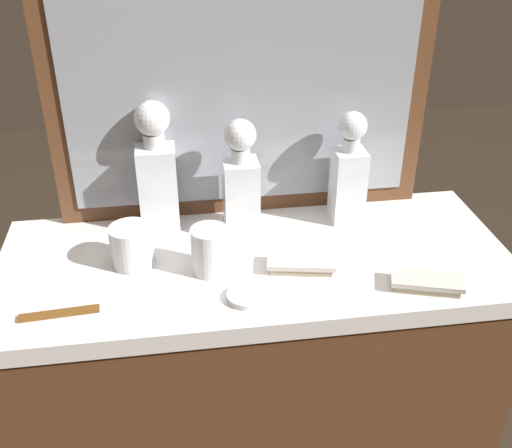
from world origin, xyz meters
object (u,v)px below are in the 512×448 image
crystal_decanter_center (157,178)px  silver_brush_right (427,282)px  crystal_decanter_right (348,178)px  tortoiseshell_comb (59,313)px  crystal_decanter_left (241,189)px  crystal_tumbler_right (210,252)px  silver_brush_rear (301,264)px  crystal_tumbler_far_left (132,247)px  porcelain_dish (247,296)px

crystal_decanter_center → silver_brush_right: size_ratio=1.97×
crystal_decanter_right → tortoiseshell_comb: bearing=-156.3°
crystal_decanter_left → tortoiseshell_comb: 0.46m
crystal_tumbler_right → silver_brush_rear: crystal_tumbler_right is taller
crystal_tumbler_far_left → porcelain_dish: size_ratio=1.16×
crystal_decanter_right → porcelain_dish: size_ratio=3.45×
crystal_decanter_left → crystal_decanter_right: bearing=4.6°
crystal_decanter_right → crystal_tumbler_right: (-0.33, -0.17, -0.06)m
crystal_decanter_left → silver_brush_right: size_ratio=1.77×
crystal_tumbler_right → crystal_tumbler_far_left: size_ratio=1.11×
crystal_decanter_left → crystal_tumbler_far_left: bearing=-157.2°
crystal_decanter_right → crystal_tumbler_right: crystal_decanter_right is taller
crystal_decanter_left → tortoiseshell_comb: size_ratio=1.82×
silver_brush_rear → tortoiseshell_comb: size_ratio=1.02×
crystal_decanter_left → porcelain_dish: size_ratio=3.50×
crystal_decanter_left → crystal_decanter_center: size_ratio=0.90×
crystal_decanter_left → crystal_decanter_center: (-0.18, 0.05, 0.01)m
crystal_decanter_center → crystal_tumbler_right: (0.10, -0.20, -0.08)m
crystal_decanter_left → crystal_decanter_right: 0.25m
silver_brush_rear → crystal_tumbler_far_left: bearing=168.4°
crystal_tumbler_far_left → porcelain_dish: crystal_tumbler_far_left is taller
crystal_decanter_center → porcelain_dish: bearing=-62.9°
crystal_decanter_left → crystal_tumbler_far_left: (-0.24, -0.10, -0.07)m
tortoiseshell_comb → silver_brush_rear: bearing=9.8°
crystal_tumbler_far_left → silver_brush_rear: bearing=-11.6°
silver_brush_right → tortoiseshell_comb: (-0.70, 0.02, -0.01)m
crystal_tumbler_right → crystal_tumbler_far_left: crystal_tumbler_right is taller
crystal_decanter_left → crystal_decanter_right: size_ratio=1.02×
crystal_decanter_left → silver_brush_rear: (0.10, -0.17, -0.09)m
crystal_tumbler_far_left → porcelain_dish: bearing=-35.5°
crystal_tumbler_far_left → silver_brush_right: size_ratio=0.59×
crystal_decanter_center → tortoiseshell_comb: (-0.19, -0.31, -0.12)m
crystal_decanter_center → crystal_tumbler_far_left: crystal_decanter_center is taller
crystal_decanter_left → silver_brush_right: 0.44m
crystal_tumbler_right → porcelain_dish: bearing=-60.3°
crystal_decanter_left → porcelain_dish: crystal_decanter_left is taller
tortoiseshell_comb → crystal_tumbler_right: bearing=19.5°
crystal_decanter_center → silver_brush_rear: crystal_decanter_center is taller
crystal_decanter_right → crystal_tumbler_right: 0.38m
crystal_decanter_center → crystal_tumbler_far_left: bearing=-111.0°
porcelain_dish → tortoiseshell_comb: 0.35m
silver_brush_right → crystal_tumbler_right: bearing=163.7°
crystal_tumbler_far_left → tortoiseshell_comb: crystal_tumbler_far_left is taller
crystal_decanter_left → crystal_decanter_center: bearing=163.6°
crystal_decanter_center → porcelain_dish: 0.37m
silver_brush_right → silver_brush_rear: bearing=156.4°
crystal_decanter_right → silver_brush_right: crystal_decanter_right is taller
silver_brush_right → porcelain_dish: (-0.35, 0.02, -0.01)m
silver_brush_rear → porcelain_dish: silver_brush_rear is taller
silver_brush_right → tortoiseshell_comb: silver_brush_right is taller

